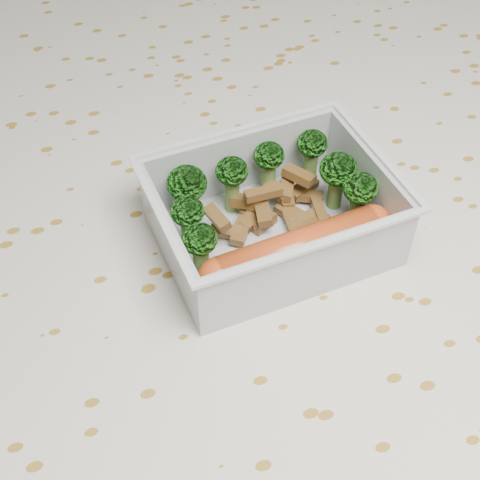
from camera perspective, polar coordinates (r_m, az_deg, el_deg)
name	(u,v)px	position (r m, az deg, el deg)	size (l,w,h in m)	color
dining_table	(228,339)	(0.53, -1.00, -8.42)	(1.40, 0.90, 0.75)	brown
tablecloth	(227,300)	(0.49, -1.08, -5.11)	(1.46, 0.96, 0.19)	silver
lunch_container	(272,221)	(0.47, 2.74, 1.63)	(0.17, 0.14, 0.06)	silver
broccoli_florets	(263,186)	(0.47, 1.94, 4.64)	(0.14, 0.09, 0.05)	#608C3F
meat_pile	(276,209)	(0.48, 3.11, 2.67)	(0.10, 0.06, 0.03)	brown
sausage	(298,249)	(0.44, 4.96, -0.74)	(0.14, 0.04, 0.03)	#BB451A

